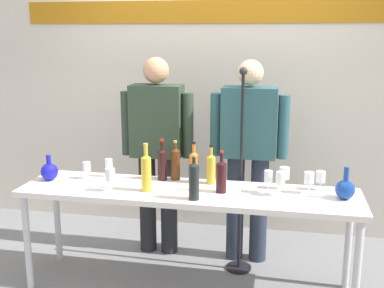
# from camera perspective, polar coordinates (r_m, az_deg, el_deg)

# --- Properties ---
(ground_plane) EXTENTS (10.00, 10.00, 0.00)m
(ground_plane) POSITION_cam_1_polar(r_m,az_deg,el_deg) (3.69, -0.48, -16.75)
(ground_plane) COLOR gray
(back_wall) EXTENTS (5.12, 0.11, 3.00)m
(back_wall) POSITION_cam_1_polar(r_m,az_deg,el_deg) (4.44, 2.84, 8.79)
(back_wall) COLOR beige
(back_wall) RESTS_ON ground
(display_table) EXTENTS (2.40, 0.56, 0.76)m
(display_table) POSITION_cam_1_polar(r_m,az_deg,el_deg) (3.40, -0.50, -6.55)
(display_table) COLOR white
(display_table) RESTS_ON ground
(decanter_blue_left) EXTENTS (0.13, 0.13, 0.19)m
(decanter_blue_left) POSITION_cam_1_polar(r_m,az_deg,el_deg) (3.74, -16.66, -3.13)
(decanter_blue_left) COLOR #1919C1
(decanter_blue_left) RESTS_ON display_table
(decanter_blue_right) EXTENTS (0.13, 0.13, 0.22)m
(decanter_blue_right) POSITION_cam_1_polar(r_m,az_deg,el_deg) (3.34, 17.81, -5.13)
(decanter_blue_right) COLOR #163C96
(decanter_blue_right) RESTS_ON display_table
(presenter_left) EXTENTS (0.61, 0.22, 1.65)m
(presenter_left) POSITION_cam_1_polar(r_m,az_deg,el_deg) (3.94, -4.17, -0.01)
(presenter_left) COLOR black
(presenter_left) RESTS_ON ground
(presenter_right) EXTENTS (0.62, 0.22, 1.64)m
(presenter_right) POSITION_cam_1_polar(r_m,az_deg,el_deg) (3.81, 6.77, -0.55)
(presenter_right) COLOR #283040
(presenter_right) RESTS_ON ground
(wine_bottle_0) EXTENTS (0.07, 0.07, 0.29)m
(wine_bottle_0) POSITION_cam_1_polar(r_m,az_deg,el_deg) (3.49, 2.28, -2.84)
(wine_bottle_0) COLOR gold
(wine_bottle_0) RESTS_ON display_table
(wine_bottle_1) EXTENTS (0.07, 0.07, 0.32)m
(wine_bottle_1) POSITION_cam_1_polar(r_m,az_deg,el_deg) (3.58, -3.58, -2.29)
(wine_bottle_1) COLOR black
(wine_bottle_1) RESTS_ON display_table
(wine_bottle_2) EXTENTS (0.07, 0.07, 0.30)m
(wine_bottle_2) POSITION_cam_1_polar(r_m,az_deg,el_deg) (3.30, 3.53, -3.72)
(wine_bottle_2) COLOR black
(wine_bottle_2) RESTS_ON display_table
(wine_bottle_3) EXTENTS (0.07, 0.07, 0.31)m
(wine_bottle_3) POSITION_cam_1_polar(r_m,az_deg,el_deg) (3.51, 0.21, -2.61)
(wine_bottle_3) COLOR orange
(wine_bottle_3) RESTS_ON display_table
(wine_bottle_4) EXTENTS (0.07, 0.07, 0.34)m
(wine_bottle_4) POSITION_cam_1_polar(r_m,az_deg,el_deg) (3.33, -5.49, -3.24)
(wine_bottle_4) COLOR gold
(wine_bottle_4) RESTS_ON display_table
(wine_bottle_5) EXTENTS (0.07, 0.07, 0.30)m
(wine_bottle_5) POSITION_cam_1_polar(r_m,az_deg,el_deg) (3.58, -1.99, -2.24)
(wine_bottle_5) COLOR #4D2911
(wine_bottle_5) RESTS_ON display_table
(wine_bottle_6) EXTENTS (0.07, 0.07, 0.31)m
(wine_bottle_6) POSITION_cam_1_polar(r_m,az_deg,el_deg) (3.15, 0.23, -4.30)
(wine_bottle_6) COLOR black
(wine_bottle_6) RESTS_ON display_table
(wine_glass_left_0) EXTENTS (0.06, 0.06, 0.14)m
(wine_glass_left_0) POSITION_cam_1_polar(r_m,az_deg,el_deg) (3.71, -9.91, -2.36)
(wine_glass_left_0) COLOR white
(wine_glass_left_0) RESTS_ON display_table
(wine_glass_left_1) EXTENTS (0.07, 0.07, 0.17)m
(wine_glass_left_1) POSITION_cam_1_polar(r_m,az_deg,el_deg) (3.36, -9.75, -3.68)
(wine_glass_left_1) COLOR white
(wine_glass_left_1) RESTS_ON display_table
(wine_glass_left_2) EXTENTS (0.06, 0.06, 0.13)m
(wine_glass_left_2) POSITION_cam_1_polar(r_m,az_deg,el_deg) (3.69, -12.47, -2.71)
(wine_glass_left_2) COLOR white
(wine_glass_left_2) RESTS_ON display_table
(wine_glass_right_0) EXTENTS (0.07, 0.07, 0.14)m
(wine_glass_right_0) POSITION_cam_1_polar(r_m,az_deg,el_deg) (3.47, 15.11, -3.83)
(wine_glass_right_0) COLOR white
(wine_glass_right_0) RESTS_ON display_table
(wine_glass_right_1) EXTENTS (0.06, 0.06, 0.17)m
(wine_glass_right_1) POSITION_cam_1_polar(r_m,az_deg,el_deg) (3.27, 10.52, -4.11)
(wine_glass_right_1) COLOR white
(wine_glass_right_1) RESTS_ON display_table
(wine_glass_right_2) EXTENTS (0.07, 0.07, 0.16)m
(wine_glass_right_2) POSITION_cam_1_polar(r_m,az_deg,el_deg) (3.43, 10.98, -3.47)
(wine_glass_right_2) COLOR white
(wine_glass_right_2) RESTS_ON display_table
(wine_glass_right_3) EXTENTS (0.06, 0.06, 0.16)m
(wine_glass_right_3) POSITION_cam_1_polar(r_m,az_deg,el_deg) (3.32, 9.09, -3.91)
(wine_glass_right_3) COLOR white
(wine_glass_right_3) RESTS_ON display_table
(wine_glass_right_4) EXTENTS (0.07, 0.07, 0.15)m
(wine_glass_right_4) POSITION_cam_1_polar(r_m,az_deg,el_deg) (3.37, 13.81, -3.99)
(wine_glass_right_4) COLOR white
(wine_glass_right_4) RESTS_ON display_table
(microphone_stand) EXTENTS (0.20, 0.20, 1.60)m
(microphone_stand) POSITION_cam_1_polar(r_m,az_deg,el_deg) (3.74, 5.77, -7.26)
(microphone_stand) COLOR black
(microphone_stand) RESTS_ON ground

